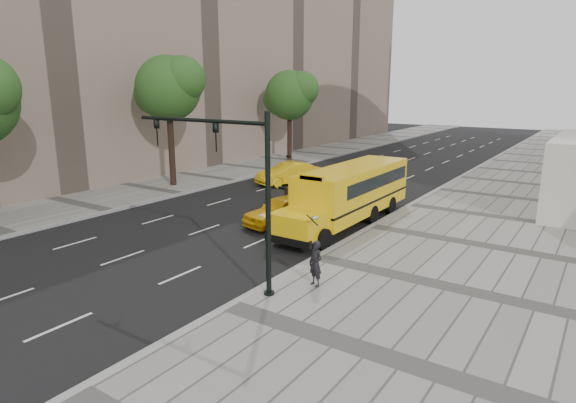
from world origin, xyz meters
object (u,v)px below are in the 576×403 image
Objects in this scene: tree_c at (290,95)px; school_bus at (351,190)px; tree_b at (169,88)px; pedestrian at (316,264)px; taxi_near at (282,210)px; taxi_far at (289,173)px; traffic_signal at (235,178)px.

tree_c reaches higher than school_bus.
pedestrian is at bearing -28.90° from tree_b.
tree_c reaches higher than pedestrian.
taxi_far is (-5.75, 9.16, 0.05)m from taxi_near.
taxi_near is at bearing -16.51° from tree_b.
tree_c is 31.37m from pedestrian.
tree_b is at bearing -90.01° from tree_c.
tree_b is 21.40m from pedestrian.
tree_b reaches higher than pedestrian.
school_bus is at bearing -4.31° from tree_b.
traffic_signal is at bearing -86.17° from school_bus.
traffic_signal is at bearing -126.06° from pedestrian.
tree_c is at bearing 136.05° from taxi_near.
taxi_near is at bearing 114.11° from traffic_signal.
traffic_signal reaches higher than taxi_far.
tree_b is 5.56× the size of pedestrian.
tree_c is at bearing 132.35° from school_bus.
school_bus is at bearing 129.76° from pedestrian.
tree_b is 14.09m from taxi_near.
taxi_far is at bearing -56.77° from tree_c.
tree_b is at bearing 175.69° from school_bus.
traffic_signal is (9.28, -17.04, 3.28)m from taxi_far.
tree_b is 2.09× the size of taxi_near.
tree_c reaches higher than taxi_far.
tree_b reaches higher than taxi_far.
taxi_near is (12.08, -3.58, -6.32)m from tree_b.
taxi_far is 19.38m from pedestrian.
taxi_near is at bearing -57.30° from tree_c.
taxi_far is at bearing 135.48° from taxi_near.
pedestrian is 4.19m from traffic_signal.
school_bus is 1.81× the size of traffic_signal.
taxi_near is 9.25m from traffic_signal.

